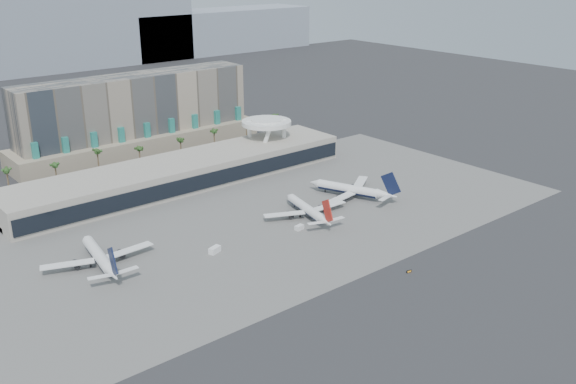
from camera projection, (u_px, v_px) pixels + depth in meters
ground at (345, 265)px, 226.16m from camera, size 900.00×900.00×0.00m
apron_pad at (252, 219)px, 265.88m from camera, size 260.00×130.00×0.06m
mountain_ridge at (0, 41)px, 571.81m from camera, size 680.00×60.00×70.00m
hotel at (137, 121)px, 352.23m from camera, size 140.00×30.00×42.00m
terminal at (183, 171)px, 303.22m from camera, size 170.00×32.50×14.50m
saucer_structure at (267, 126)px, 336.31m from camera, size 26.00×26.00×21.89m
palm_row at (159, 145)px, 331.40m from camera, size 157.80×2.80×13.10m
airliner_left at (99, 256)px, 224.83m from camera, size 39.77×41.21×14.28m
airliner_centre at (307, 209)px, 266.67m from camera, size 37.32×38.77×13.58m
airliner_right at (352, 189)px, 287.78m from camera, size 40.25×41.53×15.12m
service_vehicle_a at (215, 250)px, 235.26m from camera, size 5.28×3.78×2.33m
service_vehicle_b at (299, 227)px, 255.01m from camera, size 3.96×2.63×1.90m
taxiway_sign at (409, 271)px, 220.84m from camera, size 2.07×0.74×0.94m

